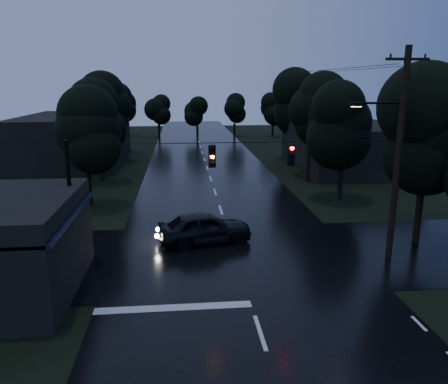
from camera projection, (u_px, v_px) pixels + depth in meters
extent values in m
cube|color=black|center=(211.00, 179.00, 39.18)|extent=(12.00, 120.00, 0.02)
cube|color=black|center=(235.00, 255.00, 21.81)|extent=(60.00, 9.00, 0.02)
cube|color=black|center=(72.00, 216.00, 17.47)|extent=(0.30, 7.00, 0.15)
cylinder|color=black|center=(49.00, 289.00, 14.97)|extent=(0.10, 0.10, 3.00)
cylinder|color=black|center=(85.00, 232.00, 20.76)|extent=(0.10, 0.10, 3.00)
cube|color=#FFCE66|center=(62.00, 246.00, 16.19)|extent=(0.06, 1.60, 0.50)
cube|color=#FFCE66|center=(79.00, 223.00, 18.79)|extent=(0.06, 1.20, 0.50)
cube|color=black|center=(347.00, 146.00, 43.84)|extent=(10.00, 14.00, 4.40)
cube|color=black|center=(74.00, 139.00, 46.89)|extent=(10.00, 16.00, 5.00)
cylinder|color=black|center=(398.00, 157.00, 20.34)|extent=(0.30, 0.30, 10.00)
cube|color=black|center=(408.00, 59.00, 19.26)|extent=(2.00, 0.12, 0.12)
cylinder|color=black|center=(380.00, 103.00, 19.62)|extent=(2.20, 0.10, 0.10)
cube|color=black|center=(356.00, 104.00, 19.53)|extent=(0.60, 0.25, 0.18)
cube|color=#FFB266|center=(356.00, 107.00, 19.55)|extent=(0.45, 0.18, 0.03)
cylinder|color=black|center=(309.00, 139.00, 37.12)|extent=(0.30, 0.30, 7.50)
cube|color=black|center=(311.00, 101.00, 36.36)|extent=(2.00, 0.12, 0.12)
cylinder|color=black|center=(71.00, 207.00, 19.40)|extent=(0.18, 0.18, 6.00)
cylinder|color=black|center=(239.00, 142.00, 19.43)|extent=(15.00, 0.03, 0.03)
cube|color=black|center=(212.00, 156.00, 19.46)|extent=(0.32, 0.25, 1.00)
sphere|color=orange|center=(212.00, 157.00, 19.32)|extent=(0.18, 0.18, 0.18)
cube|color=black|center=(291.00, 155.00, 19.80)|extent=(0.32, 0.25, 1.00)
sphere|color=#FF0C07|center=(292.00, 155.00, 19.66)|extent=(0.18, 0.18, 0.18)
cylinder|color=black|center=(418.00, 217.00, 23.38)|extent=(0.36, 0.36, 2.80)
sphere|color=black|center=(425.00, 154.00, 22.55)|extent=(4.48, 4.48, 4.48)
sphere|color=black|center=(428.00, 131.00, 22.26)|extent=(4.48, 4.48, 4.48)
sphere|color=black|center=(431.00, 107.00, 21.97)|extent=(4.48, 4.48, 4.48)
cylinder|color=black|center=(89.00, 189.00, 30.31)|extent=(0.36, 0.36, 2.45)
sphere|color=black|center=(86.00, 146.00, 29.58)|extent=(3.92, 3.92, 3.92)
sphere|color=black|center=(85.00, 131.00, 29.33)|extent=(3.92, 3.92, 3.92)
sphere|color=black|center=(84.00, 115.00, 29.07)|extent=(3.92, 3.92, 3.92)
cylinder|color=black|center=(101.00, 166.00, 37.95)|extent=(0.36, 0.36, 2.62)
sphere|color=black|center=(98.00, 130.00, 37.17)|extent=(4.20, 4.20, 4.20)
sphere|color=black|center=(97.00, 116.00, 36.90)|extent=(4.20, 4.20, 4.20)
sphere|color=black|center=(96.00, 103.00, 36.62)|extent=(4.20, 4.20, 4.20)
cylinder|color=black|center=(111.00, 149.00, 47.52)|extent=(0.36, 0.36, 2.80)
sphere|color=black|center=(109.00, 117.00, 46.69)|extent=(4.48, 4.48, 4.48)
sphere|color=black|center=(108.00, 106.00, 46.40)|extent=(4.48, 4.48, 4.48)
sphere|color=black|center=(108.00, 94.00, 46.11)|extent=(4.48, 4.48, 4.48)
cylinder|color=black|center=(340.00, 182.00, 31.99)|extent=(0.36, 0.36, 2.62)
sphere|color=black|center=(343.00, 139.00, 31.22)|extent=(4.20, 4.20, 4.20)
sphere|color=black|center=(344.00, 123.00, 30.94)|extent=(4.20, 4.20, 4.20)
sphere|color=black|center=(345.00, 107.00, 30.67)|extent=(4.20, 4.20, 4.20)
cylinder|color=black|center=(316.00, 162.00, 39.75)|extent=(0.36, 0.36, 2.80)
sphere|color=black|center=(317.00, 124.00, 38.92)|extent=(4.48, 4.48, 4.48)
sphere|color=black|center=(318.00, 110.00, 38.63)|extent=(4.48, 4.48, 4.48)
sphere|color=black|center=(319.00, 97.00, 38.34)|extent=(4.48, 4.48, 4.48)
cylinder|color=black|center=(294.00, 145.00, 49.44)|extent=(0.36, 0.36, 2.97)
sphere|color=black|center=(296.00, 113.00, 48.56)|extent=(4.76, 4.76, 4.76)
sphere|color=black|center=(296.00, 101.00, 48.25)|extent=(4.76, 4.76, 4.76)
sphere|color=black|center=(296.00, 90.00, 47.94)|extent=(4.76, 4.76, 4.76)
imported|color=black|center=(205.00, 228.00, 23.37)|extent=(5.29, 2.97, 1.70)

